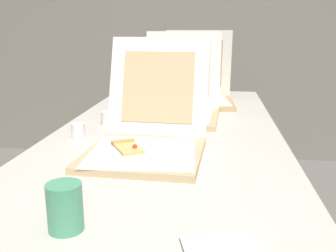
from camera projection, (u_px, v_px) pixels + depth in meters
The scene contains 8 objects.
wall_back at pixel (195, 10), 3.30m from camera, with size 10.00×0.10×2.60m, color gray.
table at pixel (168, 142), 1.59m from camera, with size 0.91×2.06×0.75m.
pizza_box_front at pixel (147, 137), 1.29m from camera, with size 0.40×0.52×0.38m.
pizza_box_middle at pixel (178, 106), 1.80m from camera, with size 0.39×0.45×0.39m.
pizza_box_back at pixel (199, 93), 2.13m from camera, with size 0.40×0.40×0.40m.
cup_white_mid at pixel (107, 118), 1.67m from camera, with size 0.05×0.05×0.06m, color white.
cup_white_near_center at pixel (78, 131), 1.47m from camera, with size 0.05×0.05×0.06m, color white.
cup_printed_front at pixel (65, 207), 0.80m from camera, with size 0.07×0.07×0.10m, color #4C9E75.
Camera 1 is at (0.19, -0.95, 1.17)m, focal length 41.04 mm.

